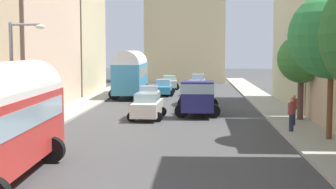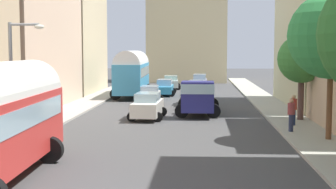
{
  "view_description": "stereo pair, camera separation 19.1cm",
  "coord_description": "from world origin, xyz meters",
  "views": [
    {
      "loc": [
        1.71,
        -11.09,
        4.3
      ],
      "look_at": [
        0.0,
        17.07,
        1.72
      ],
      "focal_mm": 51.94,
      "sensor_mm": 36.0,
      "label": 1
    },
    {
      "loc": [
        1.9,
        -11.08,
        4.3
      ],
      "look_at": [
        0.0,
        17.07,
        1.72
      ],
      "focal_mm": 51.94,
      "sensor_mm": 36.0,
      "label": 2
    }
  ],
  "objects": [
    {
      "name": "ground_plane",
      "position": [
        0.0,
        27.0,
        0.0
      ],
      "size": [
        154.0,
        154.0,
        0.0
      ],
      "primitive_type": "plane",
      "color": "#454545"
    },
    {
      "name": "sidewalk_left",
      "position": [
        -7.25,
        27.0,
        0.07
      ],
      "size": [
        2.5,
        70.0,
        0.14
      ],
      "primitive_type": "cube",
      "color": "#AAA499",
      "rests_on": "ground"
    },
    {
      "name": "sidewalk_right",
      "position": [
        7.25,
        27.0,
        0.07
      ],
      "size": [
        2.5,
        70.0,
        0.14
      ],
      "primitive_type": "cube",
      "color": "#ACAB9A",
      "rests_on": "ground"
    },
    {
      "name": "building_left_2",
      "position": [
        -10.51,
        24.04,
        6.51
      ],
      "size": [
        4.01,
        13.75,
        13.03
      ],
      "color": "beige",
      "rests_on": "ground"
    },
    {
      "name": "building_left_3",
      "position": [
        -11.22,
        37.04,
        6.05
      ],
      "size": [
        5.99,
        11.13,
        12.07
      ],
      "color": "beige",
      "rests_on": "ground"
    },
    {
      "name": "building_right_2",
      "position": [
        10.89,
        26.75,
        6.51
      ],
      "size": [
        4.78,
        13.43,
        13.02
      ],
      "color": "beige",
      "rests_on": "ground"
    },
    {
      "name": "distant_church",
      "position": [
        -0.0,
        55.57,
        7.66
      ],
      "size": [
        10.57,
        7.47,
        21.81
      ],
      "color": "beige",
      "rests_on": "ground"
    },
    {
      "name": "parked_bus_1",
      "position": [
        -4.42,
        33.39,
        2.37
      ],
      "size": [
        3.44,
        9.43,
        4.26
      ],
      "color": "teal",
      "rests_on": "ground"
    },
    {
      "name": "cargo_truck_0",
      "position": [
        1.71,
        20.73,
        1.21
      ],
      "size": [
        2.94,
        6.75,
        2.35
      ],
      "color": "navy",
      "rests_on": "ground"
    },
    {
      "name": "car_0",
      "position": [
        1.39,
        27.23,
        0.78
      ],
      "size": [
        2.39,
        3.69,
        1.55
      ],
      "color": "silver",
      "rests_on": "ground"
    },
    {
      "name": "car_1",
      "position": [
        1.49,
        34.85,
        0.74
      ],
      "size": [
        2.12,
        3.8,
        1.46
      ],
      "color": "#388EBF",
      "rests_on": "ground"
    },
    {
      "name": "car_2",
      "position": [
        1.79,
        44.61,
        0.78
      ],
      "size": [
        2.23,
        4.42,
        1.57
      ],
      "color": "gray",
      "rests_on": "ground"
    },
    {
      "name": "car_3",
      "position": [
        -1.41,
        19.02,
        0.82
      ],
      "size": [
        2.25,
        4.24,
        1.64
      ],
      "color": "silver",
      "rests_on": "ground"
    },
    {
      "name": "car_4",
      "position": [
        -2.15,
        27.43,
        0.74
      ],
      "size": [
        2.27,
        4.04,
        1.47
      ],
      "color": "beige",
      "rests_on": "ground"
    },
    {
      "name": "car_5",
      "position": [
        -1.53,
        34.99,
        0.76
      ],
      "size": [
        2.12,
        4.3,
        1.54
      ],
      "color": "#3996C1",
      "rests_on": "ground"
    },
    {
      "name": "car_6",
      "position": [
        -1.41,
        42.58,
        0.76
      ],
      "size": [
        2.37,
        4.45,
        1.5
      ],
      "color": "silver",
      "rests_on": "ground"
    },
    {
      "name": "pedestrian_0",
      "position": [
        7.05,
        16.06,
        1.05
      ],
      "size": [
        0.54,
        0.54,
        1.85
      ],
      "color": "#1D2A4E",
      "rests_on": "ground"
    },
    {
      "name": "pedestrian_1",
      "position": [
        6.54,
        13.95,
        1.04
      ],
      "size": [
        0.51,
        0.51,
        1.83
      ],
      "color": "#282F4B",
      "rests_on": "ground"
    },
    {
      "name": "streetlamp_near",
      "position": [
        -6.26,
        9.92,
        3.35
      ],
      "size": [
        1.62,
        0.28,
        5.52
      ],
      "color": "gray",
      "rests_on": "ground"
    },
    {
      "name": "roadside_tree_1",
      "position": [
        7.9,
        11.87,
        4.96
      ],
      "size": [
        4.03,
        4.03,
        6.98
      ],
      "color": "brown",
      "rests_on": "ground"
    },
    {
      "name": "roadside_tree_2",
      "position": [
        7.9,
        18.34,
        3.76
      ],
      "size": [
        2.89,
        2.89,
        5.24
      ],
      "color": "brown",
      "rests_on": "ground"
    }
  ]
}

